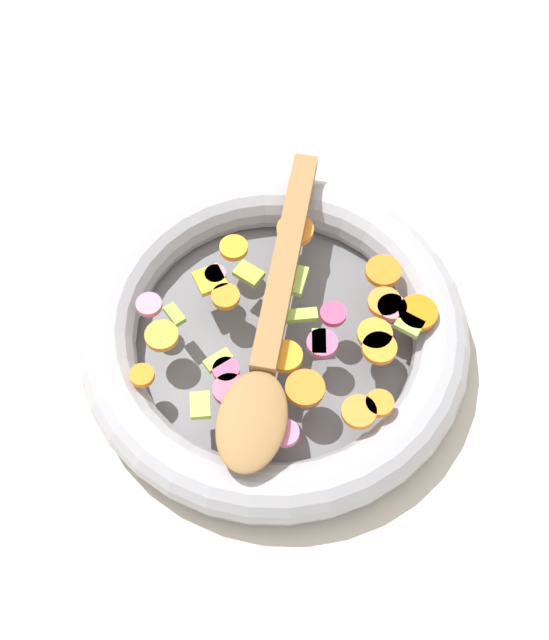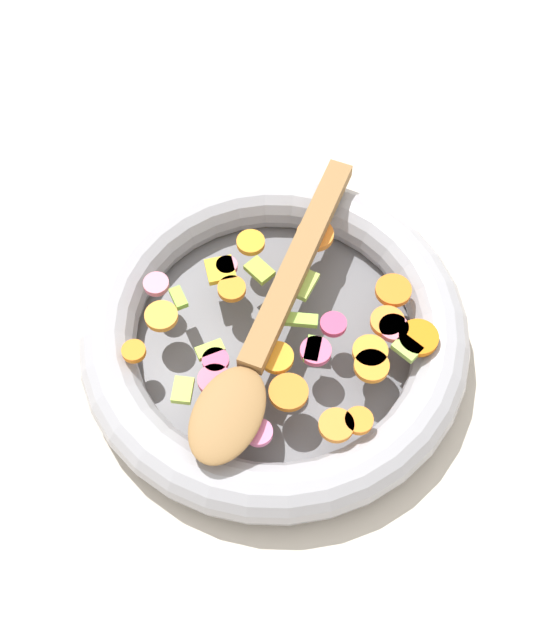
{
  "view_description": "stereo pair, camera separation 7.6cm",
  "coord_description": "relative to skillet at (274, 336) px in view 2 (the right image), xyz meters",
  "views": [
    {
      "loc": [
        0.34,
        -0.17,
        0.71
      ],
      "look_at": [
        0.0,
        0.0,
        0.05
      ],
      "focal_mm": 50.0,
      "sensor_mm": 36.0,
      "label": 1
    },
    {
      "loc": [
        0.37,
        -0.1,
        0.71
      ],
      "look_at": [
        0.0,
        0.0,
        0.05
      ],
      "focal_mm": 50.0,
      "sensor_mm": 36.0,
      "label": 2
    }
  ],
  "objects": [
    {
      "name": "wooden_spoon",
      "position": [
        0.02,
        -0.01,
        0.04
      ],
      "size": [
        0.28,
        0.22,
        0.01
      ],
      "color": "olive",
      "rests_on": "chopped_vegetables"
    },
    {
      "name": "ground_plane",
      "position": [
        0.0,
        0.0,
        -0.02
      ],
      "size": [
        4.0,
        4.0,
        0.0
      ],
      "primitive_type": "plane",
      "color": "beige"
    },
    {
      "name": "chopped_vegetables",
      "position": [
        0.02,
        0.02,
        0.03
      ],
      "size": [
        0.23,
        0.27,
        0.01
      ],
      "color": "orange",
      "rests_on": "skillet"
    },
    {
      "name": "skillet",
      "position": [
        0.0,
        0.0,
        0.0
      ],
      "size": [
        0.34,
        0.34,
        0.05
      ],
      "color": "slate",
      "rests_on": "ground_plane"
    }
  ]
}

